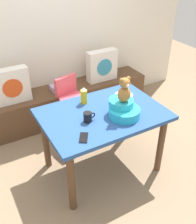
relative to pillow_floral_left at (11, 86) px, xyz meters
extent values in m
plane|color=#8C7256|center=(0.63, -1.15, -0.68)|extent=(8.00, 8.00, 0.00)
cube|color=silver|center=(0.63, 0.29, 0.62)|extent=(4.40, 0.10, 2.60)
cube|color=brown|center=(0.63, 0.02, -0.45)|extent=(2.60, 0.44, 0.46)
cube|color=white|center=(0.00, 0.00, 0.00)|extent=(0.44, 0.14, 0.44)
cylinder|color=#D84C1E|center=(0.00, -0.07, 0.00)|extent=(0.24, 0.01, 0.24)
cube|color=white|center=(1.29, 0.00, 0.00)|extent=(0.44, 0.14, 0.44)
cylinder|color=teal|center=(1.29, -0.07, 0.00)|extent=(0.24, 0.01, 0.24)
cube|color=#AC94BB|center=(0.60, 0.02, -0.18)|extent=(0.20, 0.14, 0.07)
cube|color=#264C8C|center=(0.63, -1.15, 0.04)|extent=(1.22, 0.85, 0.04)
cylinder|color=brown|center=(0.11, -1.49, -0.33)|extent=(0.07, 0.07, 0.70)
cylinder|color=brown|center=(1.15, -1.49, -0.33)|extent=(0.07, 0.07, 0.70)
cylinder|color=brown|center=(0.11, -0.82, -0.33)|extent=(0.07, 0.07, 0.70)
cylinder|color=brown|center=(1.15, -0.82, -0.33)|extent=(0.07, 0.07, 0.70)
cylinder|color=#D84C59|center=(0.63, -0.43, -0.17)|extent=(0.34, 0.34, 0.10)
cube|color=#D84C59|center=(0.60, -0.29, -0.01)|extent=(0.30, 0.12, 0.24)
cube|color=white|center=(0.67, -0.60, -0.10)|extent=(0.34, 0.26, 0.02)
cylinder|color=silver|center=(0.49, -0.57, -0.45)|extent=(0.03, 0.03, 0.46)
cylinder|color=silver|center=(0.77, -0.57, -0.45)|extent=(0.03, 0.03, 0.46)
cylinder|color=silver|center=(0.49, -0.29, -0.45)|extent=(0.03, 0.03, 0.46)
cylinder|color=silver|center=(0.77, -0.29, -0.45)|extent=(0.03, 0.03, 0.46)
cylinder|color=#24ACC8|center=(0.77, -1.31, 0.10)|extent=(0.30, 0.30, 0.09)
cylinder|color=#24ACC8|center=(0.77, -1.25, 0.18)|extent=(0.24, 0.24, 0.07)
ellipsoid|color=olive|center=(0.77, -1.29, 0.29)|extent=(0.13, 0.11, 0.15)
sphere|color=olive|center=(0.77, -1.29, 0.41)|extent=(0.10, 0.10, 0.10)
sphere|color=beige|center=(0.77, -1.34, 0.40)|extent=(0.04, 0.04, 0.04)
sphere|color=olive|center=(0.73, -1.29, 0.45)|extent=(0.04, 0.04, 0.04)
sphere|color=olive|center=(0.81, -1.29, 0.45)|extent=(0.04, 0.04, 0.04)
cylinder|color=gold|center=(0.55, -0.89, 0.13)|extent=(0.07, 0.07, 0.15)
cone|color=white|center=(0.55, -0.89, 0.23)|extent=(0.06, 0.06, 0.03)
cylinder|color=black|center=(0.43, -1.21, 0.11)|extent=(0.08, 0.08, 0.09)
torus|color=black|center=(0.48, -1.21, 0.11)|extent=(0.06, 0.01, 0.06)
cylinder|color=white|center=(1.00, -0.97, 0.07)|extent=(0.20, 0.20, 0.01)
cube|color=black|center=(0.28, -1.42, 0.06)|extent=(0.14, 0.16, 0.01)
camera|label=1|loc=(-0.50, -3.05, 1.48)|focal=42.47mm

